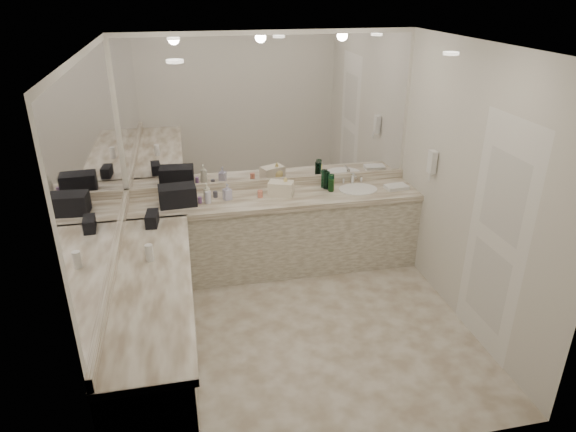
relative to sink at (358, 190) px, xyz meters
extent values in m
plane|color=beige|center=(-0.95, -1.20, -0.90)|extent=(3.20, 3.20, 0.00)
plane|color=white|center=(-0.95, -1.20, 1.71)|extent=(3.20, 3.20, 0.00)
cube|color=silver|center=(-0.95, 0.30, 0.41)|extent=(3.20, 0.02, 2.60)
cube|color=silver|center=(-2.55, -1.20, 0.41)|extent=(0.02, 3.00, 2.60)
cube|color=silver|center=(0.65, -1.20, 0.41)|extent=(0.02, 3.00, 2.60)
cube|color=beige|center=(-0.95, 0.00, -0.48)|extent=(3.20, 0.60, 0.84)
cube|color=beige|center=(-0.95, -0.01, -0.03)|extent=(3.20, 0.64, 0.06)
cube|color=beige|center=(-2.25, -1.50, -0.48)|extent=(0.60, 2.40, 0.84)
cube|color=beige|center=(-2.24, -1.50, -0.03)|extent=(0.64, 2.42, 0.06)
cube|color=beige|center=(-0.95, 0.28, 0.05)|extent=(3.20, 0.04, 0.10)
cube|color=beige|center=(-2.53, -1.20, 0.05)|extent=(0.04, 3.00, 0.10)
cube|color=white|center=(-0.95, 0.29, 0.88)|extent=(3.12, 0.01, 1.55)
cube|color=white|center=(-2.54, -1.20, 0.88)|extent=(0.01, 2.92, 1.55)
cylinder|color=white|center=(0.00, 0.00, 0.00)|extent=(0.44, 0.44, 0.03)
cube|color=silver|center=(0.00, 0.21, 0.07)|extent=(0.24, 0.16, 0.14)
cube|color=white|center=(0.61, -0.50, 0.46)|extent=(0.06, 0.10, 0.24)
cube|color=white|center=(0.64, -1.70, 0.16)|extent=(0.02, 0.82, 2.10)
cube|color=black|center=(-2.00, -0.02, 0.11)|extent=(0.40, 0.27, 0.22)
cube|color=black|center=(-2.25, -0.47, 0.07)|extent=(0.13, 0.24, 0.13)
cube|color=#EEE1C7|center=(-0.88, 0.03, 0.08)|extent=(0.31, 0.25, 0.15)
cube|color=white|center=(0.44, -0.06, 0.03)|extent=(0.26, 0.19, 0.04)
cylinder|color=white|center=(-2.25, -1.19, 0.08)|extent=(0.07, 0.07, 0.16)
imported|color=silver|center=(-1.69, -0.01, 0.11)|extent=(0.09, 0.09, 0.21)
imported|color=silver|center=(-1.48, 0.01, 0.09)|extent=(0.10, 0.11, 0.18)
imported|color=#FFE383|center=(-0.83, 0.04, 0.10)|extent=(0.16, 0.16, 0.19)
cylinder|color=#12492D|center=(-0.36, 0.15, 0.11)|extent=(0.07, 0.07, 0.21)
cylinder|color=#12492D|center=(-0.34, 0.11, 0.10)|extent=(0.07, 0.07, 0.20)
cylinder|color=#12492D|center=(-0.31, 0.02, 0.10)|extent=(0.07, 0.07, 0.20)
cylinder|color=#E57F66|center=(-1.12, 0.00, 0.04)|extent=(0.06, 0.06, 0.08)
cylinder|color=#9966B2|center=(-1.77, -0.02, 0.04)|extent=(0.04, 0.04, 0.07)
cylinder|color=#F2D84C|center=(-2.01, -0.02, 0.07)|extent=(0.05, 0.05, 0.13)
cylinder|color=#F2D84C|center=(-0.30, 0.03, 0.07)|extent=(0.06, 0.06, 0.14)
cylinder|color=silver|center=(-1.69, -0.04, 0.07)|extent=(0.06, 0.06, 0.13)
cylinder|color=white|center=(-1.99, 0.05, 0.05)|extent=(0.06, 0.06, 0.09)
cylinder|color=#3F3F4C|center=(-1.60, 0.11, 0.04)|extent=(0.05, 0.05, 0.07)
camera|label=1|loc=(-1.89, -5.12, 2.15)|focal=32.00mm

